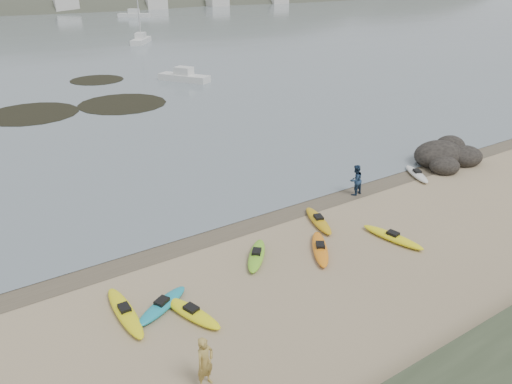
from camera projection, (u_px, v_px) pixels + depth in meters
ground at (256, 217)px, 27.21m from camera, size 600.00×600.00×0.00m
wet_sand at (259, 219)px, 26.98m from camera, size 60.00×60.00×0.00m
kayaks at (287, 251)px, 23.61m from camera, size 22.26×8.15×0.34m
person_west at (205, 362)px, 15.90m from camera, size 0.78×0.63×1.86m
person_east at (356, 180)px, 29.55m from camera, size 0.97×0.79×1.87m
rock_cluster at (446, 159)px, 34.81m from camera, size 5.38×3.98×1.87m
kelp_mats at (84, 101)px, 50.74m from camera, size 17.25×20.40×0.04m
far_hills at (70, 45)px, 200.81m from camera, size 550.00×135.00×80.00m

